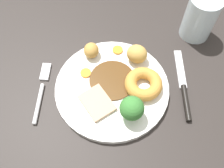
% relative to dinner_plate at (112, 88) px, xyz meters
% --- Properties ---
extents(dining_table, '(1.20, 0.84, 0.04)m').
position_rel_dinner_plate_xyz_m(dining_table, '(0.02, -0.01, -0.02)').
color(dining_table, '#2B2623').
rests_on(dining_table, ground).
extents(dinner_plate, '(0.25, 0.25, 0.01)m').
position_rel_dinner_plate_xyz_m(dinner_plate, '(0.00, 0.00, 0.00)').
color(dinner_plate, white).
rests_on(dinner_plate, dining_table).
extents(gravy_pool, '(0.10, 0.10, 0.00)m').
position_rel_dinner_plate_xyz_m(gravy_pool, '(0.00, 0.02, 0.01)').
color(gravy_pool, '#563819').
rests_on(gravy_pool, dinner_plate).
extents(meat_slice_main, '(0.08, 0.09, 0.01)m').
position_rel_dinner_plate_xyz_m(meat_slice_main, '(-0.03, -0.04, 0.01)').
color(meat_slice_main, tan).
rests_on(meat_slice_main, dinner_plate).
extents(yorkshire_pudding, '(0.08, 0.08, 0.03)m').
position_rel_dinner_plate_xyz_m(yorkshire_pudding, '(0.07, -0.00, 0.02)').
color(yorkshire_pudding, '#C68938').
rests_on(yorkshire_pudding, dinner_plate).
extents(roast_potato_left, '(0.06, 0.06, 0.04)m').
position_rel_dinner_plate_xyz_m(roast_potato_left, '(0.06, 0.07, 0.03)').
color(roast_potato_left, tan).
rests_on(roast_potato_left, dinner_plate).
extents(roast_potato_right, '(0.04, 0.04, 0.03)m').
position_rel_dinner_plate_xyz_m(roast_potato_right, '(-0.05, 0.09, 0.02)').
color(roast_potato_right, '#BC8C42').
rests_on(roast_potato_right, dinner_plate).
extents(carrot_coin_front, '(0.02, 0.02, 0.00)m').
position_rel_dinner_plate_xyz_m(carrot_coin_front, '(-0.06, 0.03, 0.01)').
color(carrot_coin_front, orange).
rests_on(carrot_coin_front, dinner_plate).
extents(carrot_coin_back, '(0.02, 0.02, 0.00)m').
position_rel_dinner_plate_xyz_m(carrot_coin_back, '(0.01, 0.10, 0.01)').
color(carrot_coin_back, orange).
rests_on(carrot_coin_back, dinner_plate).
extents(broccoli_floret, '(0.05, 0.05, 0.06)m').
position_rel_dinner_plate_xyz_m(broccoli_floret, '(0.04, -0.07, 0.04)').
color(broccoli_floret, '#8CB766').
rests_on(broccoli_floret, dinner_plate).
extents(fork, '(0.02, 0.15, 0.01)m').
position_rel_dinner_plate_xyz_m(fork, '(-0.16, -0.00, -0.00)').
color(fork, silver).
rests_on(fork, dining_table).
extents(knife, '(0.02, 0.19, 0.01)m').
position_rel_dinner_plate_xyz_m(knife, '(0.16, -0.01, -0.00)').
color(knife, black).
rests_on(knife, dining_table).
extents(water_glass, '(0.08, 0.08, 0.11)m').
position_rel_dinner_plate_xyz_m(water_glass, '(0.21, 0.16, 0.05)').
color(water_glass, silver).
rests_on(water_glass, dining_table).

